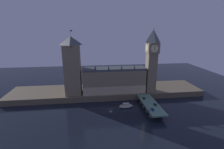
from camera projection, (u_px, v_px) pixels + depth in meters
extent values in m
plane|color=black|center=(111.00, 109.00, 156.61)|extent=(400.00, 400.00, 0.00)
cube|color=brown|center=(107.00, 91.00, 193.02)|extent=(220.00, 42.00, 6.46)
cube|color=#7F7056|center=(114.00, 81.00, 180.09)|extent=(68.23, 17.12, 25.32)
cube|color=tan|center=(115.00, 91.00, 173.97)|extent=(68.23, 0.20, 9.12)
cube|color=#42474C|center=(114.00, 69.00, 176.36)|extent=(68.23, 15.75, 2.40)
cone|color=#42474C|center=(95.00, 67.00, 165.93)|extent=(2.40, 2.40, 5.57)
cone|color=#42474C|center=(108.00, 67.00, 167.53)|extent=(2.40, 2.40, 5.57)
cone|color=#42474C|center=(121.00, 67.00, 169.13)|extent=(2.40, 2.40, 5.57)
cone|color=#42474C|center=(134.00, 66.00, 170.73)|extent=(2.40, 2.40, 5.57)
cube|color=#7F7056|center=(151.00, 72.00, 180.14)|extent=(10.24, 10.24, 43.47)
cube|color=#7F7056|center=(152.00, 48.00, 172.82)|extent=(12.08, 12.08, 10.93)
cylinder|color=beige|center=(155.00, 49.00, 166.92)|extent=(7.71, 0.25, 7.71)
cylinder|color=beige|center=(150.00, 47.00, 178.71)|extent=(7.71, 0.25, 7.71)
cylinder|color=beige|center=(158.00, 48.00, 173.54)|extent=(0.25, 7.71, 7.71)
cylinder|color=beige|center=(147.00, 48.00, 172.09)|extent=(0.25, 7.71, 7.71)
cube|color=black|center=(155.00, 48.00, 166.59)|extent=(0.36, 0.10, 5.78)
pyramid|color=#42474C|center=(153.00, 36.00, 169.52)|extent=(12.08, 12.08, 13.62)
sphere|color=gold|center=(154.00, 29.00, 167.47)|extent=(1.60, 1.60, 1.60)
cube|color=#7F7056|center=(73.00, 70.00, 171.93)|extent=(16.65, 16.65, 52.74)
pyramid|color=#42474C|center=(71.00, 40.00, 163.65)|extent=(16.98, 16.98, 8.81)
cylinder|color=#99999E|center=(70.00, 33.00, 161.66)|extent=(0.24, 0.24, 6.00)
cube|color=navy|center=(71.00, 31.00, 161.22)|extent=(2.00, 0.08, 1.20)
cube|color=slate|center=(151.00, 104.00, 154.84)|extent=(13.78, 46.00, 1.40)
cube|color=brown|center=(156.00, 114.00, 142.47)|extent=(11.71, 3.20, 4.73)
cube|color=brown|center=(152.00, 109.00, 151.26)|extent=(11.71, 3.20, 4.73)
cube|color=brown|center=(149.00, 105.00, 160.06)|extent=(11.71, 3.20, 4.73)
cube|color=brown|center=(146.00, 101.00, 168.85)|extent=(11.71, 3.20, 4.73)
cube|color=black|center=(144.00, 98.00, 165.02)|extent=(1.94, 3.88, 0.80)
cube|color=black|center=(144.00, 98.00, 164.86)|extent=(1.59, 1.75, 0.45)
cylinder|color=black|center=(143.00, 98.00, 166.13)|extent=(0.22, 0.64, 0.64)
cylinder|color=black|center=(144.00, 98.00, 166.35)|extent=(0.22, 0.64, 0.64)
cylinder|color=black|center=(143.00, 99.00, 163.84)|extent=(0.22, 0.64, 0.64)
cylinder|color=black|center=(145.00, 99.00, 164.05)|extent=(0.22, 0.64, 0.64)
cube|color=navy|center=(153.00, 110.00, 141.86)|extent=(1.84, 4.41, 0.83)
cube|color=black|center=(153.00, 109.00, 141.69)|extent=(1.51, 1.99, 0.45)
cylinder|color=black|center=(151.00, 109.00, 143.14)|extent=(0.22, 0.64, 0.64)
cylinder|color=black|center=(153.00, 109.00, 143.34)|extent=(0.22, 0.64, 0.64)
cylinder|color=black|center=(152.00, 111.00, 140.52)|extent=(0.22, 0.64, 0.64)
cylinder|color=black|center=(154.00, 111.00, 140.73)|extent=(0.22, 0.64, 0.64)
cube|color=black|center=(155.00, 105.00, 151.40)|extent=(1.82, 4.34, 0.79)
cube|color=black|center=(155.00, 104.00, 151.23)|extent=(1.49, 1.95, 0.45)
cylinder|color=black|center=(157.00, 105.00, 150.28)|extent=(0.22, 0.64, 0.64)
cylinder|color=black|center=(155.00, 105.00, 150.08)|extent=(0.22, 0.64, 0.64)
cylinder|color=black|center=(155.00, 104.00, 152.85)|extent=(0.22, 0.64, 0.64)
cylinder|color=black|center=(154.00, 104.00, 152.65)|extent=(0.22, 0.64, 0.64)
cylinder|color=black|center=(147.00, 107.00, 146.42)|extent=(0.28, 0.28, 0.84)
cylinder|color=maroon|center=(147.00, 106.00, 146.21)|extent=(0.38, 0.38, 0.70)
sphere|color=tan|center=(147.00, 106.00, 146.09)|extent=(0.23, 0.23, 0.23)
cylinder|color=black|center=(157.00, 103.00, 154.67)|extent=(0.28, 0.28, 0.74)
cylinder|color=gray|center=(157.00, 102.00, 154.49)|extent=(0.38, 0.38, 0.62)
sphere|color=tan|center=(157.00, 102.00, 154.38)|extent=(0.20, 0.20, 0.20)
cylinder|color=#2D3333|center=(149.00, 111.00, 139.75)|extent=(0.56, 0.56, 0.50)
cylinder|color=#2D3333|center=(150.00, 108.00, 139.06)|extent=(0.18, 0.18, 4.62)
sphere|color=#F9E5A3|center=(150.00, 105.00, 138.29)|extent=(0.60, 0.60, 0.60)
sphere|color=#F9E5A3|center=(149.00, 106.00, 138.33)|extent=(0.44, 0.44, 0.44)
sphere|color=#F9E5A3|center=(150.00, 106.00, 138.44)|extent=(0.44, 0.44, 0.44)
cylinder|color=#2D3333|center=(140.00, 97.00, 167.89)|extent=(0.56, 0.56, 0.50)
cylinder|color=#2D3333|center=(140.00, 95.00, 167.03)|extent=(0.18, 0.18, 5.92)
sphere|color=#F9E5A3|center=(140.00, 91.00, 166.09)|extent=(0.60, 0.60, 0.60)
sphere|color=#F9E5A3|center=(140.00, 92.00, 166.13)|extent=(0.44, 0.44, 0.44)
sphere|color=#F9E5A3|center=(140.00, 92.00, 166.23)|extent=(0.44, 0.44, 0.44)
ellipsoid|color=white|center=(126.00, 106.00, 160.10)|extent=(14.04, 5.53, 2.18)
cube|color=tan|center=(126.00, 105.00, 159.83)|extent=(12.34, 4.48, 0.24)
cube|color=#B7B2A8|center=(126.00, 104.00, 159.51)|extent=(6.36, 3.31, 2.18)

